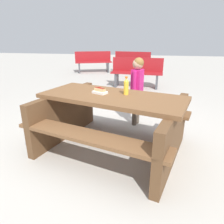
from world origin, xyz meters
TOP-DOWN VIEW (x-y plane):
  - ground_plane at (0.00, 0.00)m, footprint 30.00×30.00m
  - picnic_table at (0.00, 0.00)m, footprint 2.11×1.83m
  - soda_bottle at (-0.17, -0.06)m, footprint 0.06×0.06m
  - hotdog_tray at (0.17, -0.05)m, footprint 0.21×0.18m
  - child_in_coat at (-0.24, -0.90)m, footprint 0.21×0.27m
  - park_bench_near at (-0.02, -3.71)m, footprint 1.51×0.45m
  - park_bench_mid at (1.99, -6.07)m, footprint 1.54×0.92m
  - park_bench_far at (0.39, -6.23)m, footprint 1.54×0.60m

SIDE VIEW (x-z plane):
  - ground_plane at x=0.00m, z-range 0.00..0.00m
  - picnic_table at x=0.00m, z-range 0.07..0.82m
  - park_bench_near at x=-0.02m, z-range 0.02..0.87m
  - park_bench_mid at x=1.99m, z-range 0.02..0.87m
  - park_bench_far at x=0.39m, z-range 0.02..0.87m
  - child_in_coat at x=-0.24m, z-range 0.16..1.29m
  - hotdog_tray at x=0.17m, z-range 0.74..0.82m
  - soda_bottle at x=-0.17m, z-range 0.74..0.97m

